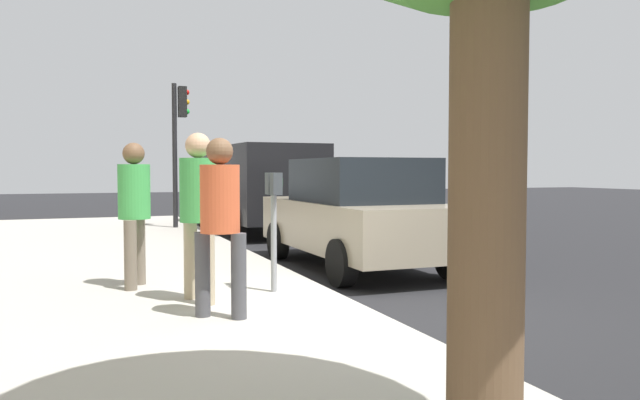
{
  "coord_description": "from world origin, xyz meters",
  "views": [
    {
      "loc": [
        -6.09,
        2.8,
        1.59
      ],
      "look_at": [
        0.78,
        0.17,
        1.24
      ],
      "focal_mm": 35.15,
      "sensor_mm": 36.0,
      "label": 1
    }
  ],
  "objects_px": {
    "pedestrian_at_meter": "(198,201)",
    "parked_van_far": "(256,183)",
    "parking_meter": "(274,206)",
    "parked_sedan_near": "(358,213)",
    "parking_officer": "(134,202)",
    "pedestrian_bystander": "(220,212)",
    "traffic_signal": "(179,131)"
  },
  "relations": [
    {
      "from": "traffic_signal",
      "to": "parking_officer",
      "type": "bearing_deg",
      "value": 167.99
    },
    {
      "from": "pedestrian_at_meter",
      "to": "pedestrian_bystander",
      "type": "distance_m",
      "value": 0.83
    },
    {
      "from": "parking_meter",
      "to": "parking_officer",
      "type": "xyz_separation_m",
      "value": [
        0.88,
        1.51,
        0.03
      ]
    },
    {
      "from": "parking_meter",
      "to": "parked_sedan_near",
      "type": "distance_m",
      "value": 2.93
    },
    {
      "from": "parking_meter",
      "to": "pedestrian_at_meter",
      "type": "height_order",
      "value": "pedestrian_at_meter"
    },
    {
      "from": "pedestrian_at_meter",
      "to": "parking_officer",
      "type": "xyz_separation_m",
      "value": [
        1.13,
        0.58,
        -0.05
      ]
    },
    {
      "from": "pedestrian_bystander",
      "to": "traffic_signal",
      "type": "relative_size",
      "value": 0.49
    },
    {
      "from": "pedestrian_at_meter",
      "to": "traffic_signal",
      "type": "relative_size",
      "value": 0.51
    },
    {
      "from": "parked_sedan_near",
      "to": "parking_officer",
      "type": "bearing_deg",
      "value": 108.91
    },
    {
      "from": "pedestrian_at_meter",
      "to": "traffic_signal",
      "type": "distance_m",
      "value": 9.31
    },
    {
      "from": "pedestrian_bystander",
      "to": "parked_sedan_near",
      "type": "xyz_separation_m",
      "value": [
        3.17,
        -2.9,
        -0.29
      ]
    },
    {
      "from": "parked_van_far",
      "to": "parked_sedan_near",
      "type": "bearing_deg",
      "value": -180.0
    },
    {
      "from": "parked_sedan_near",
      "to": "traffic_signal",
      "type": "relative_size",
      "value": 1.23
    },
    {
      "from": "parking_officer",
      "to": "parking_meter",
      "type": "bearing_deg",
      "value": -10.02
    },
    {
      "from": "parked_sedan_near",
      "to": "parking_meter",
      "type": "bearing_deg",
      "value": 135.9
    },
    {
      "from": "traffic_signal",
      "to": "pedestrian_at_meter",
      "type": "bearing_deg",
      "value": 173.02
    },
    {
      "from": "parking_meter",
      "to": "pedestrian_bystander",
      "type": "xyz_separation_m",
      "value": [
        -1.07,
        0.86,
        0.01
      ]
    },
    {
      "from": "traffic_signal",
      "to": "parking_meter",
      "type": "bearing_deg",
      "value": 178.76
    },
    {
      "from": "parked_sedan_near",
      "to": "pedestrian_bystander",
      "type": "bearing_deg",
      "value": 137.57
    },
    {
      "from": "parking_officer",
      "to": "parked_van_far",
      "type": "bearing_deg",
      "value": 84.89
    },
    {
      "from": "traffic_signal",
      "to": "parked_van_far",
      "type": "bearing_deg",
      "value": -106.32
    },
    {
      "from": "pedestrian_bystander",
      "to": "parked_van_far",
      "type": "relative_size",
      "value": 0.33
    },
    {
      "from": "parking_meter",
      "to": "pedestrian_bystander",
      "type": "relative_size",
      "value": 0.8
    },
    {
      "from": "parking_meter",
      "to": "pedestrian_bystander",
      "type": "height_order",
      "value": "pedestrian_bystander"
    },
    {
      "from": "parking_meter",
      "to": "pedestrian_at_meter",
      "type": "xyz_separation_m",
      "value": [
        -0.25,
        0.93,
        0.09
      ]
    },
    {
      "from": "pedestrian_at_meter",
      "to": "parking_officer",
      "type": "bearing_deg",
      "value": 99.95
    },
    {
      "from": "pedestrian_at_meter",
      "to": "parked_sedan_near",
      "type": "relative_size",
      "value": 0.42
    },
    {
      "from": "pedestrian_at_meter",
      "to": "traffic_signal",
      "type": "xyz_separation_m",
      "value": [
        9.15,
        -1.12,
        1.32
      ]
    },
    {
      "from": "pedestrian_at_meter",
      "to": "parked_van_far",
      "type": "xyz_separation_m",
      "value": [
        8.61,
        -2.96,
        0.01
      ]
    },
    {
      "from": "parking_meter",
      "to": "parked_sedan_near",
      "type": "bearing_deg",
      "value": -44.1
    },
    {
      "from": "parked_van_far",
      "to": "pedestrian_bystander",
      "type": "bearing_deg",
      "value": 162.93
    },
    {
      "from": "parking_meter",
      "to": "pedestrian_bystander",
      "type": "distance_m",
      "value": 1.37
    }
  ]
}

